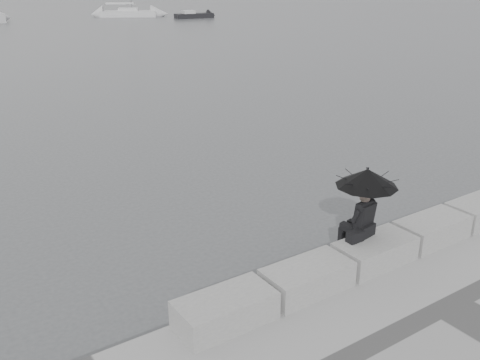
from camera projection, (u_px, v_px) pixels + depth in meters
ground at (355, 275)px, 10.86m from camera, size 360.00×360.00×0.00m
stone_block_far_left at (225, 310)px, 8.47m from camera, size 1.60×0.80×0.50m
stone_block_left at (307, 278)px, 9.36m from camera, size 1.60×0.80×0.50m
stone_block_centre at (375, 252)px, 10.24m from camera, size 1.60×0.80×0.50m
stone_block_right at (432, 230)px, 11.13m from camera, size 1.60×0.80×0.50m
stone_block_far_right at (480, 211)px, 12.01m from camera, size 1.60×0.80×0.50m
seated_person at (367, 186)px, 10.02m from camera, size 1.18×1.18×1.39m
bag at (355, 236)px, 10.08m from camera, size 0.32×0.18×0.21m
sailboat_right at (129, 13)px, 72.99m from camera, size 7.72×5.75×12.90m
small_motorboat at (194, 16)px, 71.00m from camera, size 5.29×2.18×1.10m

